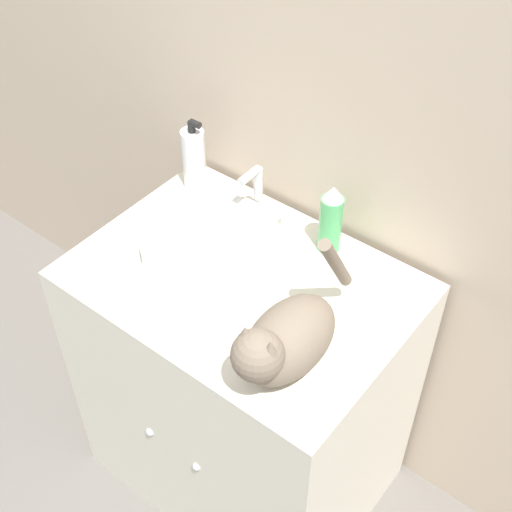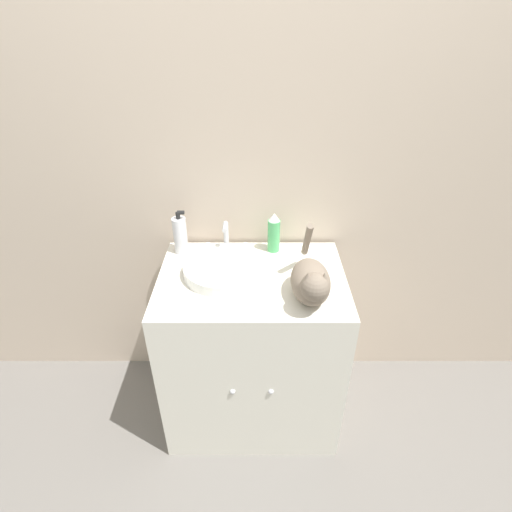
{
  "view_description": "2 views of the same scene",
  "coord_description": "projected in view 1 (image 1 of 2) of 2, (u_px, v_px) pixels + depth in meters",
  "views": [
    {
      "loc": [
        0.76,
        -0.63,
        2.06
      ],
      "look_at": [
        0.06,
        0.27,
        0.97
      ],
      "focal_mm": 50.0,
      "sensor_mm": 36.0,
      "label": 1
    },
    {
      "loc": [
        0.02,
        -1.09,
        1.84
      ],
      "look_at": [
        0.02,
        0.23,
        0.99
      ],
      "focal_mm": 28.0,
      "sensor_mm": 36.0,
      "label": 2
    }
  ],
  "objects": [
    {
      "name": "faucet",
      "position": [
        257.0,
        195.0,
        1.82
      ],
      "size": [
        0.21,
        0.09,
        0.16
      ],
      "color": "silver",
      "rests_on": "vanity_cabinet"
    },
    {
      "name": "sink_basin",
      "position": [
        211.0,
        244.0,
        1.75
      ],
      "size": [
        0.35,
        0.35,
        0.05
      ],
      "color": "white",
      "rests_on": "vanity_cabinet"
    },
    {
      "name": "soap_bottle",
      "position": [
        194.0,
        158.0,
        1.89
      ],
      "size": [
        0.06,
        0.06,
        0.21
      ],
      "color": "silver",
      "rests_on": "vanity_cabinet"
    },
    {
      "name": "wall_back",
      "position": [
        332.0,
        71.0,
        1.6
      ],
      "size": [
        6.0,
        0.05,
        2.5
      ],
      "color": "#C6B29E",
      "rests_on": "ground_plane"
    },
    {
      "name": "vanity_cabinet",
      "position": [
        244.0,
        385.0,
        1.99
      ],
      "size": [
        0.8,
        0.59,
        0.85
      ],
      "color": "silver",
      "rests_on": "ground_plane"
    },
    {
      "name": "cat",
      "position": [
        285.0,
        340.0,
        1.45
      ],
      "size": [
        0.15,
        0.39,
        0.27
      ],
      "rotation": [
        0.0,
        0.0,
        -1.57
      ],
      "color": "#7A6B5B",
      "rests_on": "vanity_cabinet"
    },
    {
      "name": "spray_bottle",
      "position": [
        331.0,
        219.0,
        1.71
      ],
      "size": [
        0.06,
        0.06,
        0.19
      ],
      "color": "#4CB266",
      "rests_on": "vanity_cabinet"
    }
  ]
}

